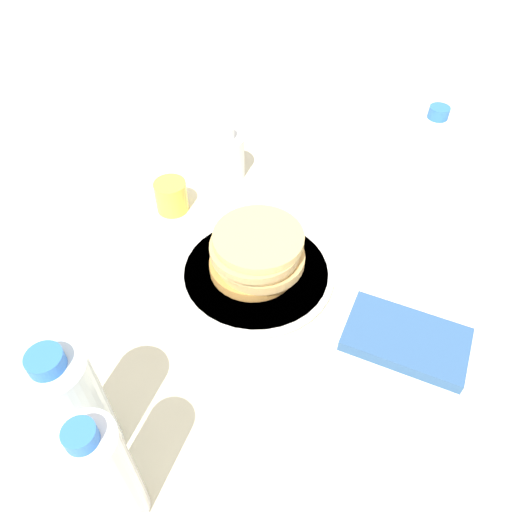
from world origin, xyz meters
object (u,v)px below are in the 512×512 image
plate (256,272)px  cream_jug (224,155)px  juice_glass (171,196)px  water_bottle_near (106,478)px  water_bottle_mid (73,410)px  pancake_stack (256,253)px  water_bottle_far (420,175)px

plate → cream_jug: bearing=140.9°
juice_glass → water_bottle_near: (0.33, -0.43, 0.07)m
juice_glass → water_bottle_mid: water_bottle_mid is taller
pancake_stack → juice_glass: 0.23m
water_bottle_near → water_bottle_mid: size_ratio=0.98×
cream_jug → water_bottle_far: (0.36, 0.09, 0.07)m
cream_jug → water_bottle_mid: size_ratio=0.53×
pancake_stack → water_bottle_far: water_bottle_far is taller
cream_jug → water_bottle_mid: 0.59m
juice_glass → water_bottle_near: 0.54m
cream_jug → water_bottle_near: water_bottle_near is taller
water_bottle_far → water_bottle_mid: bearing=-101.5°
juice_glass → cream_jug: (0.01, 0.14, 0.02)m
water_bottle_mid → juice_glass: bearing=121.7°
plate → water_bottle_near: 0.41m
plate → water_bottle_far: bearing=62.3°
juice_glass → cream_jug: size_ratio=0.54×
water_bottle_near → water_bottle_far: (0.04, 0.66, 0.02)m
pancake_stack → water_bottle_near: water_bottle_near is taller
plate → juice_glass: juice_glass is taller
pancake_stack → water_bottle_mid: 0.37m
cream_jug → water_bottle_far: bearing=14.5°
cream_jug → water_bottle_near: (0.32, -0.57, 0.05)m
juice_glass → water_bottle_far: bearing=32.3°
water_bottle_mid → pancake_stack: bearing=92.5°
water_bottle_mid → water_bottle_far: 0.65m
plate → juice_glass: size_ratio=4.30×
cream_jug → water_bottle_far: water_bottle_far is taller
water_bottle_mid → plate: bearing=92.3°
juice_glass → plate: bearing=-9.0°
pancake_stack → water_bottle_near: (0.10, -0.39, 0.05)m
juice_glass → pancake_stack: bearing=-8.4°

